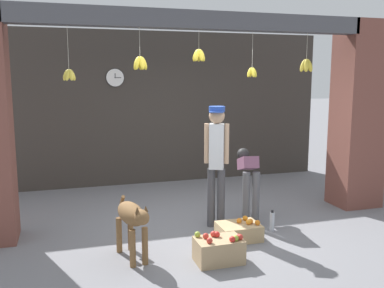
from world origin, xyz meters
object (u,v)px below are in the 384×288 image
Objects in this scene: fruit_crate_oranges at (239,231)px; water_bottle at (272,221)px; dog at (132,218)px; worker_stooping at (248,176)px; fruit_crate_apples at (219,250)px; shopkeeper at (216,156)px; wall_clock at (115,78)px.

water_bottle is at bearing 15.11° from fruit_crate_oranges.
worker_stooping reaches higher than dog.
fruit_crate_oranges is 1.01× the size of fruit_crate_apples.
shopkeeper is 1.18m from water_bottle.
shopkeeper is 1.69× the size of worker_stooping.
fruit_crate_oranges is (-0.42, -0.66, -0.56)m from worker_stooping.
wall_clock is (0.26, 3.51, 1.59)m from dog.
wall_clock is (-1.59, 2.63, 1.42)m from worker_stooping.
dog is 1.50m from fruit_crate_oranges.
wall_clock is at bearing 164.39° from dog.
shopkeeper reaches higher than worker_stooping.
water_bottle is 4.08m from wall_clock.
worker_stooping reaches higher than fruit_crate_apples.
fruit_crate_oranges is 0.77m from fruit_crate_apples.
dog reaches higher than fruit_crate_oranges.
fruit_crate_oranges is at bearing 87.27° from dog.
worker_stooping is at bearing -58.88° from wall_clock.
fruit_crate_oranges is 4.02m from wall_clock.
wall_clock is at bearing 99.82° from fruit_crate_apples.
fruit_crate_apples is at bearing -145.38° from water_bottle.
shopkeeper is 4.89× the size of wall_clock.
shopkeeper is 1.07m from fruit_crate_oranges.
worker_stooping is (1.85, 0.88, 0.17)m from dog.
fruit_crate_oranges is (1.43, 0.22, -0.39)m from dog.
wall_clock is (-1.73, 3.14, 1.96)m from water_bottle.
fruit_crate_apples is (-0.37, -1.12, -0.87)m from shopkeeper.
dog is 2.06m from water_bottle.
wall_clock reaches higher than water_bottle.
dog is at bearing 158.79° from fruit_crate_apples.
shopkeeper reaches higher than dog.
water_bottle is at bearing 174.19° from shopkeeper.
worker_stooping is 3.48× the size of water_bottle.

